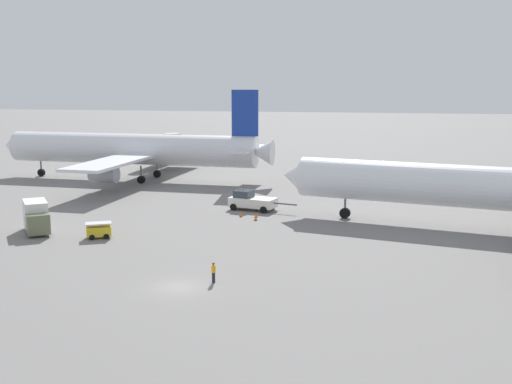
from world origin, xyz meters
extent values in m
plane|color=slate|center=(0.00, 0.00, 0.00)|extent=(600.00, 600.00, 0.00)
cylinder|color=silver|center=(-26.42, 54.13, 5.34)|extent=(44.09, 6.95, 5.22)
cone|color=silver|center=(-49.56, 55.04, 5.34)|extent=(2.99, 4.91, 4.80)
cone|color=silver|center=(-3.48, 53.22, 5.34)|extent=(3.76, 4.32, 4.18)
cube|color=silver|center=(-24.23, 54.04, 4.55)|extent=(8.17, 45.10, 0.44)
cube|color=silver|center=(-5.98, 53.32, 5.86)|extent=(3.71, 13.12, 0.28)
cube|color=#193899|center=(-6.28, 53.33, 11.69)|extent=(4.41, 0.53, 7.48)
cylinder|color=#999EA3|center=(-24.73, 66.63, 2.75)|extent=(4.30, 2.76, 2.60)
cylinder|color=#999EA3|center=(-25.72, 41.52, 2.75)|extent=(4.30, 2.76, 2.60)
cylinder|color=slate|center=(-23.36, 50.60, 1.82)|extent=(0.28, 0.28, 2.34)
cylinder|color=black|center=(-23.36, 50.60, 0.65)|extent=(1.32, 0.60, 1.30)
cylinder|color=slate|center=(-23.09, 57.40, 1.82)|extent=(0.28, 0.28, 2.34)
cylinder|color=black|center=(-23.09, 57.40, 0.65)|extent=(1.32, 0.60, 1.30)
cylinder|color=slate|center=(-43.98, 54.82, 1.82)|extent=(0.28, 0.28, 2.34)
cylinder|color=black|center=(-43.98, 54.82, 0.65)|extent=(1.32, 0.60, 1.30)
cone|color=white|center=(5.02, 31.37, 4.94)|extent=(3.70, 5.00, 4.51)
cylinder|color=slate|center=(11.64, 29.91, 1.69)|extent=(0.28, 0.28, 2.09)
cylinder|color=black|center=(11.64, 29.91, 0.65)|extent=(1.39, 0.82, 1.30)
cube|color=white|center=(-0.63, 32.68, 1.05)|extent=(6.51, 4.12, 1.19)
cube|color=#333D47|center=(-1.92, 32.99, 2.09)|extent=(2.63, 2.68, 0.90)
cylinder|color=#4C4C51|center=(3.86, 31.62, 1.17)|extent=(3.16, 0.93, 0.20)
sphere|color=orange|center=(-1.92, 32.99, 2.72)|extent=(0.24, 0.24, 0.24)
cylinder|color=black|center=(-3.06, 31.82, 0.45)|extent=(0.94, 0.50, 0.90)
cylinder|color=black|center=(-2.42, 34.55, 0.45)|extent=(0.94, 0.50, 0.90)
cylinder|color=black|center=(1.16, 30.82, 0.45)|extent=(0.94, 0.50, 0.90)
cylinder|color=black|center=(1.81, 33.55, 0.45)|extent=(0.94, 0.50, 0.90)
cube|color=#666B4C|center=(-20.69, 13.71, 1.40)|extent=(3.23, 3.18, 2.20)
cube|color=silver|center=(-22.22, 15.87, 1.90)|extent=(4.39, 4.81, 3.20)
cylinder|color=black|center=(-20.80, 15.07, 0.30)|extent=(0.51, 0.61, 0.60)
cylinder|color=black|center=(-21.94, 14.26, 0.30)|extent=(0.51, 0.61, 0.60)
cylinder|color=black|center=(-21.67, 16.30, 0.30)|extent=(0.51, 0.61, 0.60)
cylinder|color=black|center=(-22.81, 15.49, 0.30)|extent=(0.51, 0.61, 0.60)
cube|color=gold|center=(-13.82, 14.23, 0.80)|extent=(3.00, 2.51, 1.00)
cube|color=#B2B2B7|center=(-13.82, 14.23, 1.65)|extent=(3.15, 2.63, 0.12)
cylinder|color=black|center=(-13.47, 15.19, 0.30)|extent=(0.63, 0.45, 0.60)
cylinder|color=black|center=(-12.84, 13.94, 0.30)|extent=(0.63, 0.45, 0.60)
cylinder|color=black|center=(-14.81, 14.52, 0.30)|extent=(0.63, 0.45, 0.60)
cylinder|color=black|center=(-14.18, 13.27, 0.30)|extent=(0.63, 0.45, 0.60)
cylinder|color=black|center=(2.49, 1.71, 0.45)|extent=(0.28, 0.28, 0.89)
cylinder|color=orange|center=(2.49, 1.71, 1.21)|extent=(0.36, 0.36, 0.63)
sphere|color=brown|center=(2.49, 1.71, 1.64)|extent=(0.24, 0.24, 0.24)
cone|color=orange|center=(1.03, 26.51, 0.30)|extent=(0.40, 0.40, 0.60)
cube|color=black|center=(1.03, 26.51, 0.02)|extent=(0.44, 0.44, 0.04)
cone|color=orange|center=(-1.21, 28.17, 0.30)|extent=(0.40, 0.40, 0.60)
cube|color=black|center=(-1.21, 28.17, 0.02)|extent=(0.44, 0.44, 0.04)
cone|color=orange|center=(0.70, 28.27, 0.30)|extent=(0.40, 0.40, 0.60)
cube|color=black|center=(0.70, 28.27, 0.02)|extent=(0.44, 0.44, 0.04)
cylinder|color=#B7B7BC|center=(-28.65, 73.60, 4.00)|extent=(3.32, 16.64, 3.20)
cylinder|color=#99999E|center=(-28.59, 81.90, 4.00)|extent=(3.84, 3.84, 3.52)
cylinder|color=#595960|center=(-28.60, 80.90, 2.00)|extent=(0.70, 0.70, 4.00)
camera|label=1|loc=(16.51, -48.65, 16.85)|focal=45.03mm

